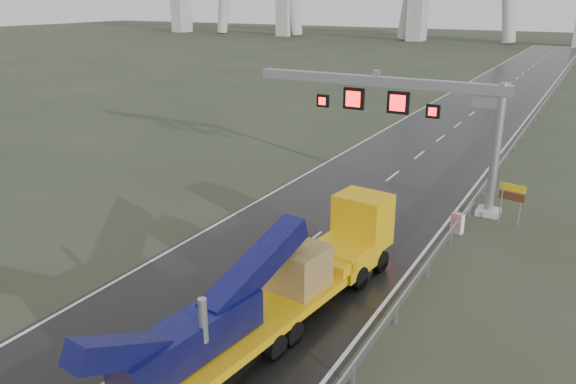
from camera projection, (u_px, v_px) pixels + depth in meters
The scene contains 7 objects.
ground at pixel (177, 346), 19.30m from camera, with size 400.00×400.00×0.00m, color #2F3726.
road at pixel (458, 125), 52.20m from camera, with size 11.00×200.00×0.02m, color black.
guardrail at pixel (510, 151), 40.92m from camera, with size 0.20×140.00×1.40m, color gray, non-canonical shape.
sign_gantry at pixel (411, 105), 31.27m from camera, with size 14.90×1.20×7.42m.
heavy_haul_truck at pixel (280, 286), 20.10m from camera, with size 4.33×17.03×3.96m.
exit_sign_pair at pixel (512, 196), 29.00m from camera, with size 1.31×0.34×2.28m.
striped_barrier at pixel (457, 223), 28.36m from camera, with size 0.61×0.33×1.03m, color red.
Camera 1 is at (11.40, -12.48, 11.37)m, focal length 35.00 mm.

